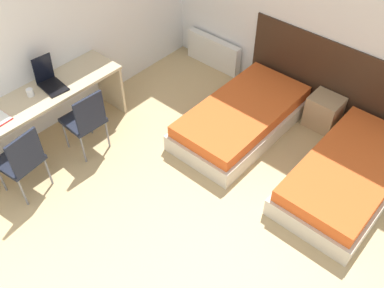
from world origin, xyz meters
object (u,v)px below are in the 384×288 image
(nightstand, at_px, (324,112))
(laptop, at_px, (50,80))
(chair_near_laptop, at_px, (85,119))
(bed_near_window, at_px, (242,118))
(chair_near_notebook, at_px, (21,159))
(bed_near_door, at_px, (349,175))

(nightstand, xyz_separation_m, laptop, (-2.45, -2.37, 0.63))
(chair_near_laptop, bearing_deg, nightstand, 52.66)
(laptop, bearing_deg, chair_near_laptop, 11.09)
(bed_near_window, height_order, nightstand, nightstand)
(bed_near_window, relative_size, chair_near_notebook, 2.12)
(chair_near_laptop, height_order, chair_near_notebook, same)
(chair_near_laptop, distance_m, chair_near_notebook, 0.87)
(bed_near_window, height_order, chair_near_laptop, chair_near_laptop)
(bed_near_door, relative_size, nightstand, 4.32)
(laptop, bearing_deg, bed_near_door, 32.24)
(bed_near_door, distance_m, chair_near_notebook, 3.63)
(bed_near_window, distance_m, chair_near_notebook, 2.71)
(chair_near_laptop, relative_size, chair_near_notebook, 1.00)
(nightstand, height_order, laptop, laptop)
(bed_near_door, height_order, nightstand, nightstand)
(bed_near_door, xyz_separation_m, nightstand, (-0.75, 0.78, 0.03))
(bed_near_door, bearing_deg, chair_near_laptop, -150.03)
(chair_near_notebook, distance_m, laptop, 1.02)
(bed_near_door, distance_m, nightstand, 1.08)
(bed_near_door, relative_size, chair_near_laptop, 2.12)
(bed_near_window, xyz_separation_m, laptop, (-1.70, -1.60, 0.66))
(bed_near_window, xyz_separation_m, chair_near_laptop, (-1.18, -1.55, 0.32))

